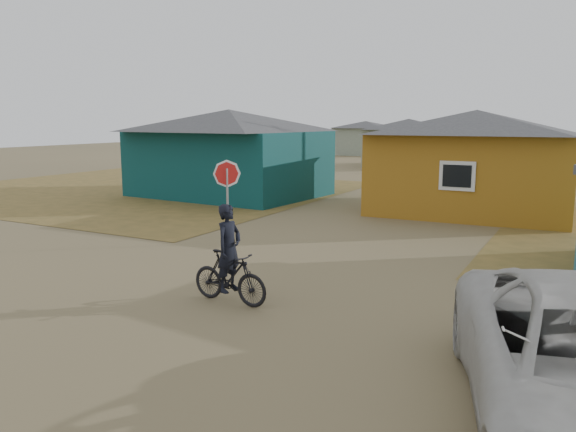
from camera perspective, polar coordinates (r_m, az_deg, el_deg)
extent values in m
plane|color=olive|center=(11.16, -8.83, -8.78)|extent=(120.00, 120.00, 0.00)
cube|color=olive|center=(29.81, -15.23, 2.63)|extent=(20.00, 18.00, 0.00)
cube|color=#0A3739|center=(26.59, -5.95, 5.33)|extent=(8.40, 6.54, 3.00)
pyramid|color=#3A3A3C|center=(26.51, -6.03, 9.65)|extent=(8.93, 7.08, 1.00)
cube|color=#9F6918|center=(22.83, 18.35, 4.17)|extent=(7.21, 6.24, 3.00)
pyramid|color=#3A3A3C|center=(22.74, 18.61, 9.06)|extent=(7.72, 6.76, 0.90)
cube|color=silver|center=(19.85, 16.80, 3.92)|extent=(1.20, 0.06, 1.00)
cube|color=black|center=(19.82, 16.79, 3.91)|extent=(0.95, 0.04, 0.75)
cube|color=gray|center=(44.23, 12.10, 6.79)|extent=(6.49, 5.60, 2.80)
pyramid|color=#3A3A3C|center=(44.18, 12.18, 9.12)|extent=(7.04, 6.15, 0.80)
cube|color=gray|center=(58.15, 7.85, 7.52)|extent=(5.75, 5.28, 2.70)
pyramid|color=#3A3A3C|center=(58.11, 7.89, 9.20)|extent=(6.28, 5.81, 0.70)
cylinder|color=gray|center=(16.12, -6.17, 0.99)|extent=(0.06, 0.06, 2.17)
imported|color=black|center=(10.99, -5.97, -6.19)|extent=(1.75, 0.59, 1.03)
imported|color=black|center=(10.84, -6.02, -3.25)|extent=(0.44, 0.64, 1.70)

